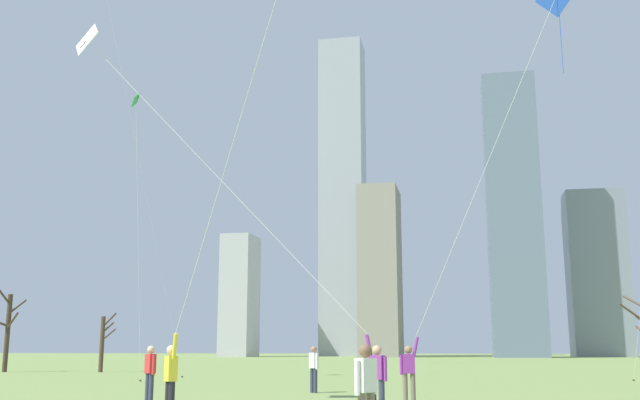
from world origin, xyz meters
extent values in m
cylinder|color=#33384C|center=(1.78, 4.25, 0.42)|extent=(0.14, 0.14, 0.85)
cylinder|color=#33384C|center=(1.58, 4.34, 0.42)|extent=(0.14, 0.14, 0.85)
cube|color=purple|center=(1.68, 4.30, 1.12)|extent=(0.39, 0.32, 0.54)
sphere|color=tan|center=(1.68, 4.30, 1.51)|extent=(0.22, 0.22, 0.22)
cylinder|color=purple|center=(1.87, 4.21, 1.09)|extent=(0.09, 0.09, 0.55)
cylinder|color=purple|center=(1.48, 4.38, 1.59)|extent=(0.22, 0.16, 0.56)
cube|color=white|center=(-7.00, 5.71, 10.54)|extent=(1.19, 0.86, 1.30)
cylinder|color=black|center=(-7.00, 5.71, 10.54)|extent=(0.10, 0.56, 0.78)
cylinder|color=silver|center=(-2.76, 5.04, 6.19)|extent=(8.49, 1.34, 8.70)
cylinder|color=#726656|center=(1.97, 8.49, 0.42)|extent=(0.14, 0.14, 0.85)
cylinder|color=#726656|center=(2.18, 8.52, 0.42)|extent=(0.14, 0.14, 0.85)
cube|color=purple|center=(2.08, 8.51, 1.12)|extent=(0.37, 0.25, 0.54)
sphere|color=#9E7051|center=(2.08, 8.51, 1.51)|extent=(0.22, 0.22, 0.22)
cylinder|color=purple|center=(1.87, 8.47, 1.09)|extent=(0.09, 0.09, 0.55)
cylinder|color=purple|center=(2.28, 8.54, 1.59)|extent=(0.21, 0.12, 0.56)
cylinder|color=blue|center=(6.72, 7.82, 10.19)|extent=(0.02, 0.02, 1.89)
cylinder|color=silver|center=(4.48, 8.08, 6.74)|extent=(4.41, 0.94, 9.79)
cube|color=yellow|center=(-2.60, 2.44, 1.12)|extent=(0.37, 0.39, 0.54)
sphere|color=beige|center=(-2.60, 2.44, 1.51)|extent=(0.22, 0.22, 0.22)
cylinder|color=yellow|center=(-2.73, 2.60, 1.09)|extent=(0.09, 0.09, 0.55)
cylinder|color=yellow|center=(-2.46, 2.28, 1.59)|extent=(0.20, 0.21, 0.56)
cylinder|color=silver|center=(-0.24, 1.01, 7.83)|extent=(4.45, 2.54, 11.98)
cube|color=white|center=(2.10, -0.75, 1.12)|extent=(0.35, 0.39, 0.54)
sphere|color=brown|center=(2.10, -0.75, 1.51)|extent=(0.22, 0.22, 0.22)
cylinder|color=white|center=(2.21, -0.57, 1.09)|extent=(0.09, 0.09, 0.55)
cylinder|color=white|center=(1.98, -0.92, 1.09)|extent=(0.09, 0.09, 0.55)
cylinder|color=#33384C|center=(-5.10, 7.12, 0.42)|extent=(0.14, 0.14, 0.85)
cylinder|color=#33384C|center=(-5.27, 7.27, 0.42)|extent=(0.14, 0.14, 0.85)
cube|color=red|center=(-5.19, 7.19, 1.12)|extent=(0.39, 0.37, 0.54)
sphere|color=beige|center=(-5.19, 7.19, 1.51)|extent=(0.22, 0.22, 0.22)
cylinder|color=red|center=(-5.03, 7.06, 1.09)|extent=(0.09, 0.09, 0.55)
cylinder|color=red|center=(-5.35, 7.33, 1.09)|extent=(0.09, 0.09, 0.55)
cylinder|color=#33384C|center=(-1.75, 13.38, 0.42)|extent=(0.14, 0.14, 0.85)
cylinder|color=#33384C|center=(-1.59, 13.22, 0.42)|extent=(0.14, 0.14, 0.85)
cube|color=white|center=(-1.67, 13.30, 1.12)|extent=(0.38, 0.38, 0.54)
sphere|color=#9E7051|center=(-1.67, 13.30, 1.51)|extent=(0.22, 0.22, 0.22)
cylinder|color=white|center=(-1.82, 13.45, 1.09)|extent=(0.09, 0.09, 0.55)
cylinder|color=white|center=(-1.53, 13.15, 1.09)|extent=(0.09, 0.09, 0.55)
cylinder|color=#3F3833|center=(11.50, 25.51, 0.04)|extent=(0.10, 0.10, 0.08)
cube|color=green|center=(-13.58, 22.64, 14.89)|extent=(0.35, 1.00, 0.95)
cylinder|color=black|center=(-13.58, 22.64, 14.89)|extent=(0.29, 0.29, 0.57)
cylinder|color=silver|center=(-12.61, 21.64, 7.46)|extent=(1.96, 2.00, 14.85)
cylinder|color=#3F3833|center=(-11.63, 20.65, 0.04)|extent=(0.10, 0.10, 0.08)
cylinder|color=silver|center=(-13.68, 22.33, 13.79)|extent=(4.59, 6.08, 27.50)
cylinder|color=#3F3833|center=(-11.39, 25.36, 0.04)|extent=(0.10, 0.10, 0.08)
cylinder|color=#4C3828|center=(13.78, 35.58, 3.68)|extent=(1.60, 0.62, 1.20)
cylinder|color=#4C3828|center=(14.18, 35.54, 3.25)|extent=(0.78, 0.63, 0.61)
cylinder|color=#4C3828|center=(14.04, 36.24, 4.40)|extent=(1.12, 0.99, 0.87)
cylinder|color=#4C3828|center=(-20.02, 32.76, 1.81)|extent=(0.29, 0.29, 3.62)
cylinder|color=#4C3828|center=(-19.94, 33.52, 2.45)|extent=(0.26, 1.58, 0.86)
cylinder|color=#4C3828|center=(-20.01, 33.60, 3.42)|extent=(0.16, 1.74, 1.05)
cylinder|color=#4C3828|center=(-19.85, 33.16, 2.90)|extent=(0.48, 0.91, 0.78)
cylinder|color=#423326|center=(-26.39, 31.79, 2.56)|extent=(0.32, 0.32, 5.12)
cylinder|color=#423326|center=(-26.53, 31.14, 5.02)|extent=(0.44, 1.41, 1.26)
cylinder|color=#423326|center=(-25.67, 31.18, 3.35)|extent=(1.57, 1.35, 0.99)
cylinder|color=#423326|center=(-25.89, 31.93, 4.29)|extent=(1.13, 0.43, 0.99)
cube|color=gray|center=(-11.26, 119.16, 15.16)|extent=(7.01, 11.15, 30.32)
cube|color=slate|center=(12.38, 115.88, 24.39)|extent=(8.99, 7.78, 48.78)
cube|color=#B2B2B7|center=(-37.38, 118.26, 11.09)|extent=(5.47, 8.56, 22.18)
cube|color=gray|center=(27.37, 127.81, 14.93)|extent=(10.16, 8.29, 29.85)
cube|color=#9EA3AD|center=(-20.13, 131.76, 32.43)|extent=(8.77, 7.66, 64.87)
camera|label=1|loc=(3.75, -12.94, 1.56)|focal=41.20mm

